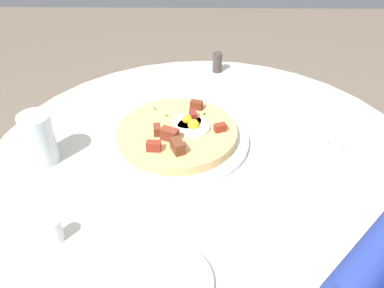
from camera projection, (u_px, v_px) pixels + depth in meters
name	position (u px, v px, depth m)	size (l,w,h in m)	color
dining_table	(206.00, 215.00, 1.03)	(0.98, 0.98, 0.72)	beige
pizza_plate	(177.00, 139.00, 0.98)	(0.33, 0.33, 0.01)	white
breakfast_pizza	(178.00, 133.00, 0.97)	(0.27, 0.27, 0.05)	tan
bread_plate	(162.00, 284.00, 0.67)	(0.17, 0.17, 0.01)	white
napkin	(349.00, 128.00, 1.02)	(0.17, 0.14, 0.00)	white
fork	(342.00, 124.00, 1.03)	(0.18, 0.01, 0.01)	silver
knife	(357.00, 129.00, 1.01)	(0.18, 0.01, 0.01)	silver
water_glass	(39.00, 139.00, 0.89)	(0.07, 0.07, 0.12)	silver
salt_shaker	(54.00, 230.00, 0.74)	(0.03, 0.03, 0.05)	white
pepper_shaker	(217.00, 62.00, 1.24)	(0.03, 0.03, 0.06)	#3F3833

